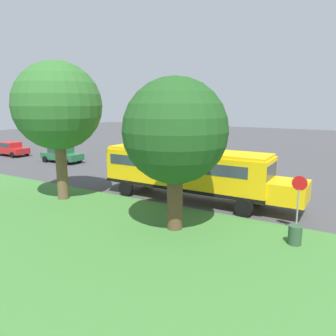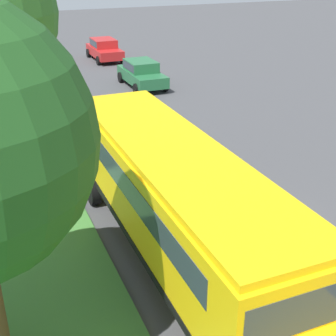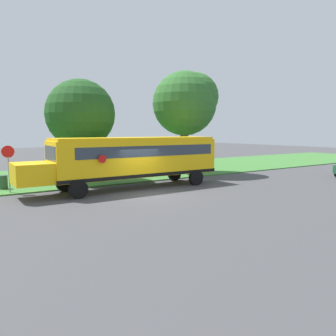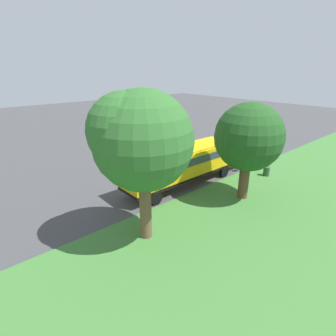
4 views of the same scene
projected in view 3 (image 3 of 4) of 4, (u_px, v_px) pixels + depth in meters
ground_plane at (149, 195)px, 18.37m from camera, size 120.00×120.00×0.00m
grass_verge at (88, 174)px, 26.65m from camera, size 12.00×80.00×0.08m
school_bus at (133, 157)px, 20.23m from camera, size 2.84×12.42×3.16m
oak_tree_beside_bus at (80, 115)px, 22.98m from camera, size 4.83×4.83×7.16m
oak_tree_roadside_mid at (187, 102)px, 26.82m from camera, size 5.24×5.30×8.42m
stop_sign at (9, 163)px, 18.44m from camera, size 0.08×0.68×2.74m
trash_bin at (3, 183)px, 19.71m from camera, size 0.56×0.56×0.90m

